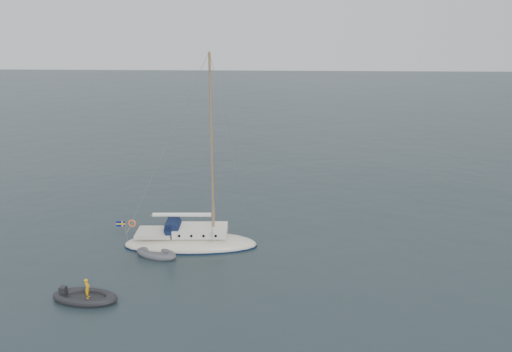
{
  "coord_description": "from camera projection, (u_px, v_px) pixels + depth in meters",
  "views": [
    {
      "loc": [
        2.27,
        -30.48,
        13.69
      ],
      "look_at": [
        0.54,
        0.0,
        4.77
      ],
      "focal_mm": 35.0,
      "sensor_mm": 36.0,
      "label": 1
    }
  ],
  "objects": [
    {
      "name": "sailboat",
      "position": [
        190.0,
        232.0,
        32.61
      ],
      "size": [
        9.18,
        2.75,
        13.08
      ],
      "rotation": [
        0.0,
        0.0,
        0.06
      ],
      "color": "beige",
      "rests_on": "ground"
    },
    {
      "name": "ground",
      "position": [
        248.0,
        245.0,
        33.17
      ],
      "size": [
        300.0,
        300.0,
        0.0
      ],
      "primitive_type": "plane",
      "color": "black",
      "rests_on": "ground"
    },
    {
      "name": "dinghy",
      "position": [
        156.0,
        254.0,
        31.4
      ],
      "size": [
        2.82,
        1.27,
        0.4
      ],
      "rotation": [
        0.0,
        0.0,
        -0.33
      ],
      "color": "#48484D",
      "rests_on": "ground"
    },
    {
      "name": "rib",
      "position": [
        85.0,
        297.0,
        26.25
      ],
      "size": [
        3.58,
        1.63,
        1.29
      ],
      "rotation": [
        0.0,
        0.0,
        -0.1
      ],
      "color": "black",
      "rests_on": "ground"
    }
  ]
}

